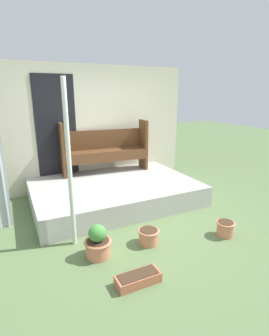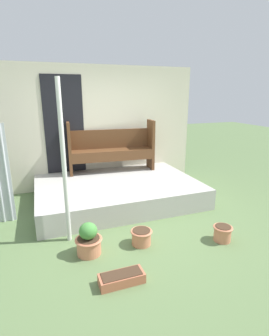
{
  "view_description": "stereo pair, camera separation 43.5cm",
  "coord_description": "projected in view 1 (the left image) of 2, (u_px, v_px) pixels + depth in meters",
  "views": [
    {
      "loc": [
        -1.74,
        -3.4,
        2.03
      ],
      "look_at": [
        0.1,
        0.36,
        0.83
      ],
      "focal_mm": 28.0,
      "sensor_mm": 36.0,
      "label": 1
    },
    {
      "loc": [
        -1.34,
        -3.57,
        2.03
      ],
      "look_at": [
        0.1,
        0.36,
        0.83
      ],
      "focal_mm": 28.0,
      "sensor_mm": 36.0,
      "label": 2
    }
  ],
  "objects": [
    {
      "name": "planter_box_rect",
      "position": [
        138.0,
        279.0,
        2.89
      ],
      "size": [
        0.51,
        0.2,
        0.12
      ],
      "color": "#B76647",
      "rests_on": "ground_plane"
    },
    {
      "name": "house_wall",
      "position": [
        94.0,
        128.0,
        5.65
      ],
      "size": [
        4.22,
        0.08,
        2.6
      ],
      "color": "beige",
      "rests_on": "ground_plane"
    },
    {
      "name": "flower_pot_middle",
      "position": [
        149.0,
        236.0,
        3.64
      ],
      "size": [
        0.3,
        0.3,
        0.22
      ],
      "color": "tan",
      "rests_on": "ground_plane"
    },
    {
      "name": "porch_slab",
      "position": [
        115.0,
        192.0,
        5.07
      ],
      "size": [
        3.02,
        2.06,
        0.38
      ],
      "color": "#B2AFA8",
      "rests_on": "ground_plane"
    },
    {
      "name": "bench",
      "position": [
        105.0,
        147.0,
        5.58
      ],
      "size": [
        1.85,
        0.55,
        1.09
      ],
      "rotation": [
        0.0,
        0.0,
        -0.08
      ],
      "color": "brown",
      "rests_on": "porch_slab"
    },
    {
      "name": "flower_pot_left",
      "position": [
        98.0,
        243.0,
        3.33
      ],
      "size": [
        0.36,
        0.36,
        0.44
      ],
      "color": "tan",
      "rests_on": "ground_plane"
    },
    {
      "name": "flower_pot_right",
      "position": [
        225.0,
        228.0,
        3.84
      ],
      "size": [
        0.28,
        0.28,
        0.23
      ],
      "color": "tan",
      "rests_on": "ground_plane"
    },
    {
      "name": "support_post",
      "position": [
        69.0,
        167.0,
        3.37
      ],
      "size": [
        0.06,
        0.06,
        2.23
      ],
      "color": "silver",
      "rests_on": "ground_plane"
    },
    {
      "name": "ground_plane",
      "position": [
        139.0,
        223.0,
        4.23
      ],
      "size": [
        24.0,
        24.0,
        0.0
      ],
      "primitive_type": "plane",
      "color": "#5B7547"
    }
  ]
}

